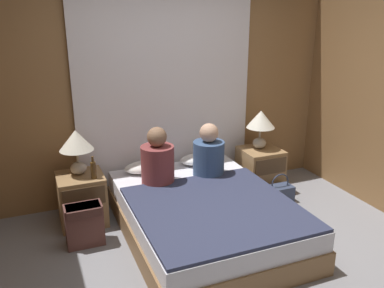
% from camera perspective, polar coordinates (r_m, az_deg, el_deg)
% --- Properties ---
extents(ground_plane, '(16.00, 16.00, 0.00)m').
position_cam_1_polar(ground_plane, '(3.67, 5.85, -17.26)').
color(ground_plane, gray).
extents(wall_back, '(4.17, 0.06, 2.50)m').
position_cam_1_polar(wall_back, '(4.70, -3.87, 7.55)').
color(wall_back, olive).
rests_on(wall_back, ground_plane).
extents(curtain_panel, '(2.27, 0.02, 2.27)m').
position_cam_1_polar(curtain_panel, '(4.67, -3.59, 5.99)').
color(curtain_panel, white).
rests_on(curtain_panel, ground_plane).
extents(bed, '(1.49, 2.04, 0.41)m').
position_cam_1_polar(bed, '(4.05, 1.67, -10.12)').
color(bed, olive).
rests_on(bed, ground_plane).
extents(nightstand_left, '(0.46, 0.47, 0.53)m').
position_cam_1_polar(nightstand_left, '(4.39, -15.19, -7.45)').
color(nightstand_left, '#937047').
rests_on(nightstand_left, ground_plane).
extents(nightstand_right, '(0.46, 0.47, 0.53)m').
position_cam_1_polar(nightstand_right, '(5.05, 9.53, -3.54)').
color(nightstand_right, '#937047').
rests_on(nightstand_right, ground_plane).
extents(lamp_left, '(0.34, 0.34, 0.47)m').
position_cam_1_polar(lamp_left, '(4.22, -15.94, 0.03)').
color(lamp_left, '#B2A899').
rests_on(lamp_left, nightstand_left).
extents(lamp_right, '(0.34, 0.34, 0.47)m').
position_cam_1_polar(lamp_right, '(4.90, 9.61, 3.04)').
color(lamp_right, '#B2A899').
rests_on(lamp_right, nightstand_right).
extents(pillow_left, '(0.50, 0.28, 0.12)m').
position_cam_1_polar(pillow_left, '(4.55, -6.39, -3.18)').
color(pillow_left, white).
rests_on(pillow_left, bed).
extents(pillow_right, '(0.50, 0.28, 0.12)m').
position_cam_1_polar(pillow_right, '(4.76, 1.24, -2.09)').
color(pillow_right, white).
rests_on(pillow_right, bed).
extents(blanket_on_bed, '(1.43, 1.45, 0.03)m').
position_cam_1_polar(blanket_on_bed, '(3.73, 3.36, -8.94)').
color(blanket_on_bed, '#2D334C').
rests_on(blanket_on_bed, bed).
extents(person_left_in_bed, '(0.34, 0.34, 0.61)m').
position_cam_1_polar(person_left_in_bed, '(4.18, -4.86, -2.37)').
color(person_left_in_bed, brown).
rests_on(person_left_in_bed, bed).
extents(person_right_in_bed, '(0.34, 0.34, 0.58)m').
position_cam_1_polar(person_right_in_bed, '(4.38, 2.36, -1.48)').
color(person_right_in_bed, '#38517A').
rests_on(person_right_in_bed, bed).
extents(beer_bottle_on_left_stand, '(0.06, 0.06, 0.23)m').
position_cam_1_polar(beer_bottle_on_left_stand, '(4.15, -13.66, -3.51)').
color(beer_bottle_on_left_stand, '#513819').
rests_on(beer_bottle_on_left_stand, nightstand_left).
extents(backpack_on_floor, '(0.35, 0.21, 0.41)m').
position_cam_1_polar(backpack_on_floor, '(4.01, -14.89, -10.62)').
color(backpack_on_floor, brown).
rests_on(backpack_on_floor, ground_plane).
extents(handbag_on_floor, '(0.31, 0.19, 0.35)m').
position_cam_1_polar(handbag_on_floor, '(4.85, 12.16, -6.75)').
color(handbag_on_floor, '#333D56').
rests_on(handbag_on_floor, ground_plane).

